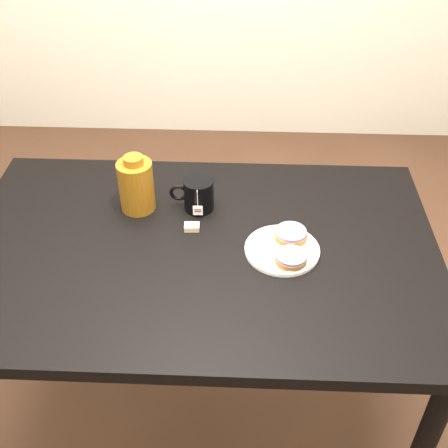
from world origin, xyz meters
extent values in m
plane|color=brown|center=(0.00, 0.00, 0.00)|extent=(4.00, 4.00, 0.00)
cube|color=black|center=(0.00, 0.00, 0.73)|extent=(1.40, 0.90, 0.04)
cylinder|color=black|center=(-0.64, 0.39, 0.35)|extent=(0.06, 0.06, 0.71)
cylinder|color=black|center=(0.64, 0.39, 0.35)|extent=(0.06, 0.06, 0.71)
cylinder|color=white|center=(0.24, -0.01, 0.76)|extent=(0.22, 0.22, 0.01)
torus|color=white|center=(0.24, -0.01, 0.76)|extent=(0.21, 0.21, 0.01)
cylinder|color=brown|center=(0.27, 0.04, 0.77)|extent=(0.13, 0.13, 0.02)
cylinder|color=#8A78A1|center=(0.27, 0.04, 0.78)|extent=(0.12, 0.12, 0.01)
cylinder|color=brown|center=(0.26, -0.07, 0.77)|extent=(0.11, 0.11, 0.02)
cylinder|color=#8A78A1|center=(0.26, -0.07, 0.78)|extent=(0.10, 0.10, 0.01)
cylinder|color=black|center=(-0.01, 0.18, 0.80)|extent=(0.09, 0.09, 0.10)
cylinder|color=black|center=(-0.01, 0.18, 0.85)|extent=(0.08, 0.08, 0.00)
torus|color=black|center=(-0.07, 0.18, 0.81)|extent=(0.06, 0.01, 0.06)
cylinder|color=beige|center=(-0.01, 0.13, 0.83)|extent=(0.00, 0.00, 0.06)
cube|color=white|center=(-0.01, 0.13, 0.78)|extent=(0.03, 0.00, 0.03)
cube|color=#C6B793|center=(-0.03, 0.08, 0.76)|extent=(0.05, 0.03, 0.02)
cylinder|color=#5E350C|center=(-0.20, 0.18, 0.83)|extent=(0.14, 0.14, 0.16)
cylinder|color=#5E350C|center=(-0.20, 0.18, 0.93)|extent=(0.06, 0.06, 0.02)
camera|label=1|loc=(0.13, -1.23, 1.83)|focal=45.00mm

